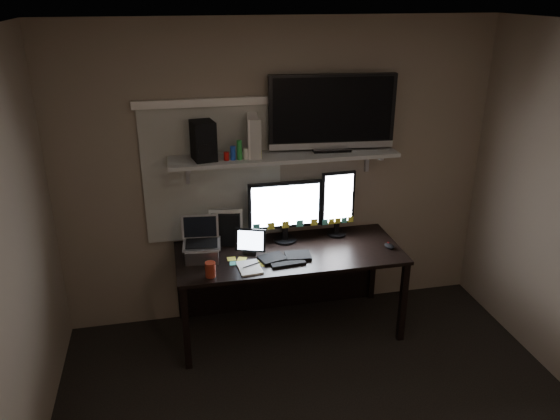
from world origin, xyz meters
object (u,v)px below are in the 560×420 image
object	(u,v)px
tablet	(250,241)
laptop	(202,241)
speaker	(203,141)
keyboard	(285,257)
monitor_portrait	(338,204)
monitor_landscape	(285,211)
mouse	(389,246)
game_console	(253,136)
cup	(210,269)
tv	(332,113)
desk	(286,264)

from	to	relation	value
tablet	laptop	world-z (taller)	laptop
tablet	speaker	world-z (taller)	speaker
speaker	keyboard	bearing A→B (deg)	-38.11
monitor_portrait	laptop	bearing A→B (deg)	-171.89
monitor_portrait	monitor_landscape	bearing A→B (deg)	-179.48
mouse	game_console	bearing A→B (deg)	147.32
tablet	cup	distance (m)	0.46
cup	speaker	bearing A→B (deg)	86.14
laptop	speaker	bearing A→B (deg)	75.71
keyboard	game_console	size ratio (longest dim) A/B	1.33
mouse	tablet	distance (m)	1.13
monitor_portrait	tv	size ratio (longest dim) A/B	0.57
keyboard	mouse	size ratio (longest dim) A/B	4.14
laptop	game_console	xyz separation A→B (m)	(0.45, 0.21, 0.74)
tablet	speaker	distance (m)	0.86
tv	game_console	world-z (taller)	tv
mouse	laptop	distance (m)	1.51
keyboard	cup	bearing A→B (deg)	-170.30
tablet	game_console	bearing A→B (deg)	89.97
keyboard	monitor_landscape	bearing A→B (deg)	72.52
tablet	speaker	size ratio (longest dim) A/B	0.82
tv	speaker	distance (m)	1.03
monitor_landscape	monitor_portrait	size ratio (longest dim) A/B	1.06
cup	tv	world-z (taller)	tv
keyboard	tablet	distance (m)	0.31
laptop	tv	distance (m)	1.42
mouse	laptop	xyz separation A→B (m)	(-1.50, 0.11, 0.14)
cup	tablet	bearing A→B (deg)	41.64
monitor_landscape	keyboard	world-z (taller)	monitor_landscape
laptop	monitor_portrait	bearing A→B (deg)	17.20
tablet	desk	bearing A→B (deg)	36.26
mouse	cup	xyz separation A→B (m)	(-1.46, -0.17, 0.04)
laptop	cup	bearing A→B (deg)	-76.15
game_console	tablet	bearing A→B (deg)	-103.17
keyboard	cup	world-z (taller)	cup
game_console	speaker	size ratio (longest dim) A/B	1.05
desk	monitor_landscape	distance (m)	0.45
mouse	game_console	xyz separation A→B (m)	(-1.05, 0.33, 0.89)
laptop	cup	distance (m)	0.30
laptop	speaker	xyz separation A→B (m)	(0.07, 0.18, 0.74)
mouse	tv	distance (m)	1.17
keyboard	laptop	distance (m)	0.66
tv	cup	bearing A→B (deg)	-148.83
monitor_portrait	tv	distance (m)	0.77
laptop	mouse	bearing A→B (deg)	2.06
tv	monitor_portrait	bearing A→B (deg)	-4.11
desk	keyboard	distance (m)	0.31
monitor_landscape	monitor_portrait	world-z (taller)	monitor_portrait
monitor_portrait	mouse	bearing A→B (deg)	-46.95
monitor_portrait	game_console	world-z (taller)	game_console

